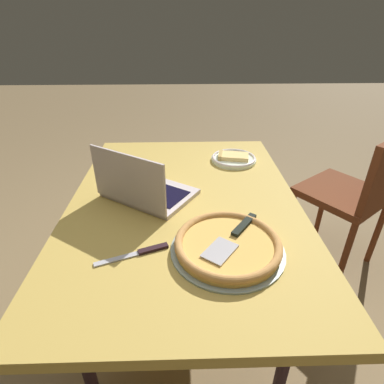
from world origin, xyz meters
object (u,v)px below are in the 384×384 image
dining_table (183,214)px  pizza_tray (227,245)px  pizza_plate (233,158)px  chair_near (355,192)px  table_knife (139,253)px  laptop (143,189)px

dining_table → pizza_tray: size_ratio=3.64×
pizza_plate → pizza_tray: pizza_tray is taller
chair_near → table_knife: bearing=-56.8°
laptop → chair_near: (-0.37, 1.08, -0.25)m
dining_table → laptop: 0.19m
pizza_plate → table_knife: size_ratio=1.01×
laptop → table_knife: 0.33m
pizza_tray → table_knife: 0.27m
dining_table → pizza_tray: (0.29, 0.13, 0.08)m
laptop → pizza_plate: size_ratio=1.85×
laptop → pizza_plate: laptop is taller
pizza_plate → chair_near: bearing=91.9°
dining_table → chair_near: bearing=113.1°
laptop → chair_near: bearing=109.0°
pizza_plate → table_knife: (0.67, -0.38, -0.01)m
laptop → pizza_plate: (-0.35, 0.40, -0.03)m
pizza_plate → pizza_tray: size_ratio=0.63×
pizza_plate → chair_near: size_ratio=0.26×
dining_table → table_knife: (0.30, -0.14, 0.07)m
dining_table → chair_near: 1.02m
dining_table → table_knife: 0.34m
pizza_tray → pizza_plate: bearing=170.3°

